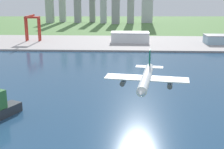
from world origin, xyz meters
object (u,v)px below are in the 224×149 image
(port_crane_red, at_px, (32,22))
(airplane_landing, at_px, (146,79))
(warehouse_annex, at_px, (219,39))
(warehouse_main, at_px, (130,37))

(port_crane_red, bearing_deg, airplane_landing, -65.55)
(port_crane_red, xyz_separation_m, warehouse_annex, (287.85, -11.47, -22.80))
(warehouse_main, bearing_deg, port_crane_red, 179.02)
(port_crane_red, bearing_deg, warehouse_main, -0.98)
(warehouse_main, bearing_deg, airplane_landing, -89.53)
(airplane_landing, relative_size, port_crane_red, 1.08)
(port_crane_red, height_order, warehouse_main, port_crane_red)
(airplane_landing, bearing_deg, warehouse_annex, 68.48)
(warehouse_annex, bearing_deg, airplane_landing, -111.52)
(warehouse_main, distance_m, warehouse_annex, 134.35)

